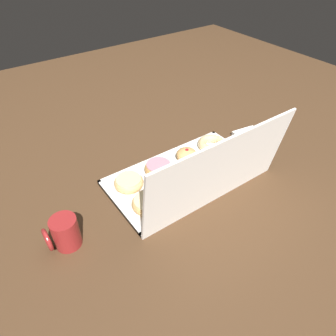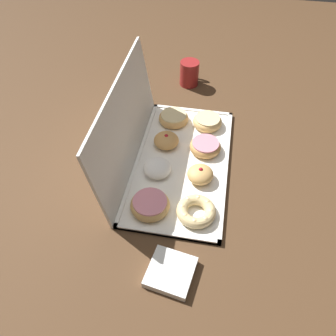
{
  "view_description": "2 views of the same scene",
  "coord_description": "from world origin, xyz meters",
  "px_view_note": "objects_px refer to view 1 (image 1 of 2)",
  "views": [
    {
      "loc": [
        0.57,
        0.69,
        0.78
      ],
      "look_at": [
        0.05,
        -0.03,
        0.05
      ],
      "focal_mm": 33.12,
      "sensor_mm": 36.0,
      "label": 1
    },
    {
      "loc": [
        -0.77,
        -0.09,
        0.84
      ],
      "look_at": [
        -0.06,
        0.04,
        0.03
      ],
      "focal_mm": 35.96,
      "sensor_mm": 36.0,
      "label": 2
    }
  ],
  "objects_px": {
    "donut_box": "(184,175)",
    "jelly_filled_donut_6": "(180,187)",
    "powdered_filled_donut_5": "(209,174)",
    "pink_frosted_donut_2": "(159,168)",
    "jelly_filled_donut_1": "(187,155)",
    "coffee_mug": "(64,232)",
    "glazed_ring_donut_7": "(148,203)",
    "napkin_stack": "(250,137)",
    "pink_frosted_donut_4": "(236,159)",
    "cruller_donut_0": "(212,144)",
    "glazed_ring_donut_3": "(129,182)"
  },
  "relations": [
    {
      "from": "donut_box",
      "to": "jelly_filled_donut_6",
      "type": "distance_m",
      "value": 0.1
    },
    {
      "from": "powdered_filled_donut_5",
      "to": "jelly_filled_donut_6",
      "type": "bearing_deg",
      "value": -2.1
    },
    {
      "from": "jelly_filled_donut_6",
      "to": "pink_frosted_donut_2",
      "type": "bearing_deg",
      "value": -90.64
    },
    {
      "from": "jelly_filled_donut_1",
      "to": "coffee_mug",
      "type": "relative_size",
      "value": 0.8
    },
    {
      "from": "glazed_ring_donut_7",
      "to": "coffee_mug",
      "type": "xyz_separation_m",
      "value": [
        0.28,
        -0.02,
        0.03
      ]
    },
    {
      "from": "napkin_stack",
      "to": "donut_box",
      "type": "bearing_deg",
      "value": 4.53
    },
    {
      "from": "donut_box",
      "to": "powdered_filled_donut_5",
      "type": "distance_m",
      "value": 0.1
    },
    {
      "from": "pink_frosted_donut_2",
      "to": "powdered_filled_donut_5",
      "type": "height_order",
      "value": "powdered_filled_donut_5"
    },
    {
      "from": "glazed_ring_donut_7",
      "to": "napkin_stack",
      "type": "height_order",
      "value": "glazed_ring_donut_7"
    },
    {
      "from": "pink_frosted_donut_2",
      "to": "coffee_mug",
      "type": "bearing_deg",
      "value": 15.36
    },
    {
      "from": "pink_frosted_donut_4",
      "to": "glazed_ring_donut_7",
      "type": "bearing_deg",
      "value": -0.11
    },
    {
      "from": "powdered_filled_donut_5",
      "to": "cruller_donut_0",
      "type": "bearing_deg",
      "value": -134.53
    },
    {
      "from": "powdered_filled_donut_5",
      "to": "napkin_stack",
      "type": "relative_size",
      "value": 0.79
    },
    {
      "from": "donut_box",
      "to": "jelly_filled_donut_6",
      "type": "bearing_deg",
      "value": 42.71
    },
    {
      "from": "jelly_filled_donut_1",
      "to": "glazed_ring_donut_3",
      "type": "bearing_deg",
      "value": 0.94
    },
    {
      "from": "cruller_donut_0",
      "to": "pink_frosted_donut_4",
      "type": "relative_size",
      "value": 0.99
    },
    {
      "from": "powdered_filled_donut_5",
      "to": "coffee_mug",
      "type": "xyz_separation_m",
      "value": [
        0.54,
        -0.03,
        0.02
      ]
    },
    {
      "from": "pink_frosted_donut_2",
      "to": "glazed_ring_donut_7",
      "type": "height_order",
      "value": "pink_frosted_donut_2"
    },
    {
      "from": "cruller_donut_0",
      "to": "pink_frosted_donut_2",
      "type": "distance_m",
      "value": 0.27
    },
    {
      "from": "pink_frosted_donut_2",
      "to": "powdered_filled_donut_5",
      "type": "distance_m",
      "value": 0.19
    },
    {
      "from": "donut_box",
      "to": "coffee_mug",
      "type": "distance_m",
      "value": 0.49
    },
    {
      "from": "cruller_donut_0",
      "to": "powdered_filled_donut_5",
      "type": "bearing_deg",
      "value": 45.47
    },
    {
      "from": "cruller_donut_0",
      "to": "pink_frosted_donut_2",
      "type": "bearing_deg",
      "value": 0.46
    },
    {
      "from": "jelly_filled_donut_6",
      "to": "donut_box",
      "type": "bearing_deg",
      "value": -137.29
    },
    {
      "from": "jelly_filled_donut_1",
      "to": "pink_frosted_donut_2",
      "type": "distance_m",
      "value": 0.14
    },
    {
      "from": "cruller_donut_0",
      "to": "jelly_filled_donut_6",
      "type": "distance_m",
      "value": 0.31
    },
    {
      "from": "jelly_filled_donut_1",
      "to": "glazed_ring_donut_7",
      "type": "xyz_separation_m",
      "value": [
        0.27,
        0.13,
        -0.01
      ]
    },
    {
      "from": "cruller_donut_0",
      "to": "glazed_ring_donut_7",
      "type": "relative_size",
      "value": 1.04
    },
    {
      "from": "jelly_filled_donut_1",
      "to": "pink_frosted_donut_2",
      "type": "bearing_deg",
      "value": -0.86
    },
    {
      "from": "cruller_donut_0",
      "to": "coffee_mug",
      "type": "relative_size",
      "value": 1.11
    },
    {
      "from": "jelly_filled_donut_1",
      "to": "pink_frosted_donut_4",
      "type": "distance_m",
      "value": 0.19
    },
    {
      "from": "pink_frosted_donut_2",
      "to": "pink_frosted_donut_4",
      "type": "relative_size",
      "value": 0.92
    },
    {
      "from": "donut_box",
      "to": "glazed_ring_donut_7",
      "type": "bearing_deg",
      "value": 17.12
    },
    {
      "from": "pink_frosted_donut_2",
      "to": "glazed_ring_donut_7",
      "type": "bearing_deg",
      "value": 45.09
    },
    {
      "from": "powdered_filled_donut_5",
      "to": "pink_frosted_donut_2",
      "type": "bearing_deg",
      "value": -47.17
    },
    {
      "from": "jelly_filled_donut_6",
      "to": "glazed_ring_donut_7",
      "type": "distance_m",
      "value": 0.13
    },
    {
      "from": "jelly_filled_donut_1",
      "to": "pink_frosted_donut_4",
      "type": "xyz_separation_m",
      "value": [
        -0.14,
        0.13,
        -0.0
      ]
    },
    {
      "from": "coffee_mug",
      "to": "jelly_filled_donut_6",
      "type": "bearing_deg",
      "value": 176.65
    },
    {
      "from": "donut_box",
      "to": "jelly_filled_donut_6",
      "type": "height_order",
      "value": "jelly_filled_donut_6"
    },
    {
      "from": "donut_box",
      "to": "pink_frosted_donut_4",
      "type": "height_order",
      "value": "pink_frosted_donut_4"
    },
    {
      "from": "cruller_donut_0",
      "to": "glazed_ring_donut_3",
      "type": "bearing_deg",
      "value": 1.22
    },
    {
      "from": "jelly_filled_donut_1",
      "to": "napkin_stack",
      "type": "relative_size",
      "value": 0.73
    },
    {
      "from": "pink_frosted_donut_4",
      "to": "coffee_mug",
      "type": "xyz_separation_m",
      "value": [
        0.69,
        -0.02,
        0.02
      ]
    },
    {
      "from": "pink_frosted_donut_2",
      "to": "glazed_ring_donut_3",
      "type": "height_order",
      "value": "same"
    },
    {
      "from": "powdered_filled_donut_5",
      "to": "napkin_stack",
      "type": "bearing_deg",
      "value": -162.91
    },
    {
      "from": "cruller_donut_0",
      "to": "napkin_stack",
      "type": "height_order",
      "value": "cruller_donut_0"
    },
    {
      "from": "pink_frosted_donut_4",
      "to": "napkin_stack",
      "type": "xyz_separation_m",
      "value": [
        -0.19,
        -0.09,
        -0.02
      ]
    },
    {
      "from": "napkin_stack",
      "to": "pink_frosted_donut_4",
      "type": "bearing_deg",
      "value": 26.82
    },
    {
      "from": "jelly_filled_donut_6",
      "to": "glazed_ring_donut_7",
      "type": "bearing_deg",
      "value": -1.55
    },
    {
      "from": "donut_box",
      "to": "glazed_ring_donut_3",
      "type": "distance_m",
      "value": 0.22
    }
  ]
}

